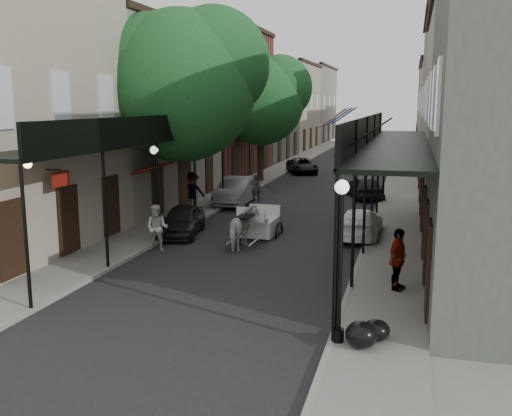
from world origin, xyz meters
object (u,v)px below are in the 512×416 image
Objects in this scene: lamppost_left at (155,191)px; horse at (244,228)px; lamppost_right_near at (340,259)px; car_right_near at (360,223)px; tree_near at (190,80)px; tree_far at (266,97)px; pedestrian_sidewalk_right at (398,259)px; lamppost_right_far at (384,166)px; pedestrian_sidewalk_left at (193,192)px; carriage at (262,210)px; pedestrian_walking at (157,228)px; car_left_far at (302,166)px; car_left_mid at (237,191)px; car_left_near at (182,220)px; car_right_far at (364,187)px.

lamppost_left is 1.96× the size of horse.
lamppost_right_near is 11.11m from car_right_near.
car_right_near is (7.80, -1.18, -5.89)m from tree_near.
pedestrian_sidewalk_right is at bearing -66.66° from tree_far.
tree_far is 4.56× the size of horse.
tree_near is 2.60× the size of lamppost_left.
lamppost_right_far is 10.86m from pedestrian_sidewalk_left.
lamppost_right_far is 10.59m from carriage.
lamppost_right_near is 2.12× the size of pedestrian_walking.
lamppost_right_far is at bearing -81.41° from car_left_far.
lamppost_right_far is 15.29m from pedestrian_walking.
horse is at bearing -105.87° from car_left_far.
car_left_mid is at bearing -85.90° from tree_far.
lamppost_left is at bearing 1.02° from horse.
car_right_near is at bearing 148.09° from pedestrian_sidewalk_left.
lamppost_right_near is 1.96× the size of horse.
car_left_far is at bearing 119.93° from lamppost_right_far.
pedestrian_sidewalk_left is at bearing 96.42° from car_left_near.
lamppost_left is at bearing 135.71° from lamppost_right_near.
car_right_near is at bearing -93.18° from lamppost_right_far.
lamppost_left and lamppost_right_far have the same top height.
pedestrian_walking is at bearing -90.53° from car_left_mid.
tree_near is 2.39× the size of car_right_far.
horse is 3.26m from pedestrian_walking.
carriage is at bearing 8.61° from car_right_near.
lamppost_right_near is at bearing 93.96° from car_right_near.
car_left_far is (-2.29, 23.93, -0.20)m from horse.
tree_near is at bearing 71.06° from pedestrian_sidewalk_right.
lamppost_left is at bearing -144.85° from carriage.
carriage reaches higher than horse.
car_left_near is (-3.12, 1.45, -0.17)m from horse.
pedestrian_sidewalk_right is at bearing -22.56° from lamppost_left.
car_left_near is 22.49m from car_left_far.
car_left_far is at bearing 86.81° from lamppost_left.
tree_near is at bearing 92.46° from car_left_near.
tree_near is 9.84m from car_right_near.
lamppost_right_far is at bearing -36.51° from tree_far.
car_left_near is 0.90× the size of car_right_near.
car_right_near is (4.08, 3.00, -0.20)m from horse.
car_left_near is at bearing 13.52° from car_right_near.
lamppost_left is at bearing 88.93° from pedestrian_sidewalk_right.
carriage is (-4.53, 10.49, -1.01)m from lamppost_right_near.
car_left_mid is (-7.70, -2.83, -1.31)m from lamppost_right_far.
car_left_mid is at bearing 84.26° from pedestrian_walking.
tree_far is 19.24m from horse.
horse is at bearing 15.66° from pedestrian_walking.
pedestrian_sidewalk_right is at bearing -40.43° from tree_near.
pedestrian_walking is 10.39m from car_left_mid.
pedestrian_sidewalk_left is at bearing -118.31° from car_left_far.
pedestrian_sidewalk_left is 1.08× the size of pedestrian_sidewalk_right.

